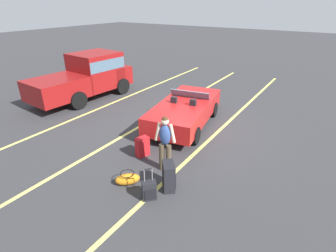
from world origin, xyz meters
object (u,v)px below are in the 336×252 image
at_px(duffel_bag, 128,179).
at_px(traveler_person, 165,141).
at_px(convertible_car, 187,109).
at_px(suitcase_large_black, 169,176).
at_px(suitcase_medium_bright, 142,147).
at_px(suitcase_small_carryon, 149,190).
at_px(parked_pickup_truck_near, 88,75).

height_order(duffel_bag, traveler_person, traveler_person).
height_order(convertible_car, duffel_bag, convertible_car).
xyz_separation_m(suitcase_large_black, suitcase_medium_bright, (0.91, 1.56, -0.06)).
xyz_separation_m(convertible_car, suitcase_small_carryon, (-4.35, -1.44, -0.34)).
height_order(suitcase_large_black, suitcase_small_carryon, suitcase_small_carryon).
relative_size(suitcase_small_carryon, traveler_person, 0.51).
distance_m(suitcase_medium_bright, duffel_bag, 1.47).
bearing_deg(parked_pickup_truck_near, convertible_car, -87.28).
bearing_deg(duffel_bag, suitcase_large_black, -65.99).
bearing_deg(suitcase_small_carryon, suitcase_large_black, 115.84).
xyz_separation_m(suitcase_medium_bright, traveler_person, (-0.27, -1.02, 0.62)).
relative_size(suitcase_large_black, suitcase_small_carryon, 0.88).
height_order(suitcase_large_black, parked_pickup_truck_near, parked_pickup_truck_near).
bearing_deg(suitcase_medium_bright, parked_pickup_truck_near, -10.50).
bearing_deg(convertible_car, parked_pickup_truck_near, 78.21).
bearing_deg(parked_pickup_truck_near, suitcase_medium_bright, -113.92).
relative_size(duffel_bag, traveler_person, 0.41).
relative_size(suitcase_large_black, suitcase_medium_bright, 1.19).
bearing_deg(traveler_person, parked_pickup_truck_near, 47.04).
bearing_deg(suitcase_large_black, suitcase_medium_bright, 109.09).
bearing_deg(suitcase_small_carryon, duffel_bag, -148.34).
distance_m(duffel_bag, parked_pickup_truck_near, 7.60).
relative_size(duffel_bag, parked_pickup_truck_near, 0.13).
xyz_separation_m(suitcase_small_carryon, duffel_bag, (0.15, 0.82, -0.09)).
xyz_separation_m(suitcase_large_black, parked_pickup_truck_near, (3.89, 7.17, 0.74)).
distance_m(suitcase_large_black, suitcase_small_carryon, 0.63).
distance_m(suitcase_large_black, duffel_bag, 1.11).
xyz_separation_m(suitcase_large_black, traveler_person, (0.63, 0.53, 0.56)).
relative_size(suitcase_medium_bright, duffel_bag, 0.92).
bearing_deg(suitcase_large_black, duffel_bag, 163.31).
xyz_separation_m(suitcase_medium_bright, suitcase_small_carryon, (-1.50, -1.38, -0.05)).
xyz_separation_m(duffel_bag, parked_pickup_truck_near, (4.33, 6.18, 0.95)).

